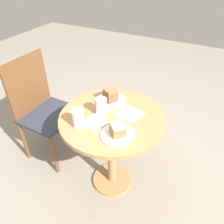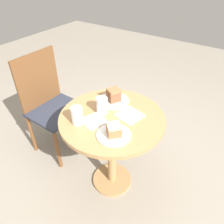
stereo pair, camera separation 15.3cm
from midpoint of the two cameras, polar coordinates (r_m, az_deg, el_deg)
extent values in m
plane|color=gray|center=(2.09, 2.19, -17.41)|extent=(8.00, 8.00, 0.00)
cylinder|color=tan|center=(2.08, 2.20, -17.21)|extent=(0.34, 0.34, 0.03)
cylinder|color=tan|center=(1.81, 2.46, -10.60)|extent=(0.07, 0.07, 0.68)
cylinder|color=tan|center=(1.57, 2.80, -1.72)|extent=(0.76, 0.76, 0.03)
cylinder|color=brown|center=(2.07, -11.96, -9.75)|extent=(0.04, 0.04, 0.45)
cylinder|color=brown|center=(2.28, -4.32, -3.59)|extent=(0.04, 0.04, 0.45)
cylinder|color=brown|center=(2.30, -18.46, -5.47)|extent=(0.04, 0.04, 0.45)
cylinder|color=brown|center=(2.49, -10.95, -0.27)|extent=(0.04, 0.04, 0.45)
cube|color=#2D3342|center=(2.13, -12.16, 0.22)|extent=(0.48, 0.43, 0.03)
cube|color=brown|center=(2.12, -16.84, 7.98)|extent=(0.45, 0.03, 0.52)
cylinder|color=silver|center=(1.40, 3.61, -6.10)|extent=(0.22, 0.22, 0.01)
cylinder|color=silver|center=(1.71, 3.00, 2.87)|extent=(0.24, 0.24, 0.01)
cube|color=#9E6B42|center=(1.38, 3.66, -4.99)|extent=(0.12, 0.12, 0.06)
cube|color=beige|center=(1.35, 3.73, -3.75)|extent=(0.12, 0.12, 0.02)
cube|color=brown|center=(1.69, 3.04, 4.12)|extent=(0.12, 0.12, 0.08)
cube|color=#9E6B42|center=(1.66, 3.10, 5.56)|extent=(0.12, 0.12, 0.02)
cylinder|color=beige|center=(1.57, 0.20, 1.06)|extent=(0.07, 0.07, 0.09)
cylinder|color=white|center=(1.56, 0.20, 1.62)|extent=(0.08, 0.08, 0.12)
cylinder|color=silver|center=(1.48, -6.15, -1.74)|extent=(0.07, 0.07, 0.08)
cylinder|color=white|center=(1.47, -6.21, -1.04)|extent=(0.08, 0.08, 0.13)
cube|color=white|center=(1.57, 7.45, -0.95)|extent=(0.19, 0.19, 0.01)
cube|color=white|center=(1.51, -1.90, -2.50)|extent=(0.18, 0.18, 0.01)
camera|label=1|loc=(0.08, -87.14, 2.14)|focal=35.00mm
camera|label=2|loc=(0.08, 92.86, -2.14)|focal=35.00mm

